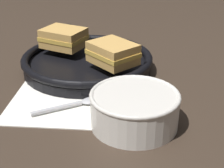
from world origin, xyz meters
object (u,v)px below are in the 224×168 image
object	(u,v)px
soup_bowl	(135,107)
sandwich_near_right	(113,53)
spoon	(83,102)
skillet	(87,62)
sandwich_near_left	(64,38)

from	to	relation	value
soup_bowl	sandwich_near_right	bearing A→B (deg)	113.38
soup_bowl	sandwich_near_right	distance (m)	0.19
soup_bowl	spoon	world-z (taller)	soup_bowl
soup_bowl	skillet	distance (m)	0.26
soup_bowl	spoon	bearing A→B (deg)	157.14
skillet	sandwich_near_right	bearing A→B (deg)	-29.51
skillet	sandwich_near_left	xyz separation A→B (m)	(-0.07, 0.04, 0.04)
sandwich_near_left	sandwich_near_right	xyz separation A→B (m)	(0.14, -0.08, 0.00)
sandwich_near_right	spoon	bearing A→B (deg)	-103.88
soup_bowl	sandwich_near_left	distance (m)	0.34
sandwich_near_left	sandwich_near_right	world-z (taller)	same
soup_bowl	sandwich_near_right	size ratio (longest dim) A/B	1.22
spoon	sandwich_near_left	bearing A→B (deg)	79.51
skillet	sandwich_near_left	distance (m)	0.09
spoon	skillet	bearing A→B (deg)	64.81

